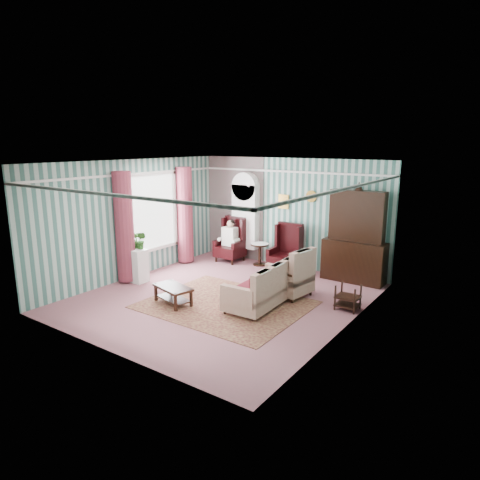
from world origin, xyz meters
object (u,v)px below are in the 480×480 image
Objects in this scene: round_side_table at (260,254)px; nest_table at (348,297)px; seated_woman at (230,241)px; wingback_right at (285,248)px; plant_stand at (136,265)px; coffee_table at (173,295)px; wingback_left at (230,240)px; dresser_hutch at (355,234)px; floral_armchair at (290,272)px; sofa at (262,280)px; bookcase at (245,221)px.

nest_table is at bearing -28.20° from round_side_table.
seated_woman is 0.96m from round_side_table.
plant_stand is at bearing -132.84° from wingback_right.
round_side_table is at bearing 59.62° from plant_stand.
seated_woman is at bearing 106.33° from coffee_table.
nest_table is at bearing 30.01° from coffee_table.
round_side_table is at bearing 9.46° from wingback_left.
dresser_hutch is 3.56m from seated_woman.
wingback_left is at bearing 159.15° from nest_table.
plant_stand is 3.73m from floral_armchair.
wingback_right is at bearing 0.00° from seated_woman.
seated_woman is 1.08× the size of floral_armchair.
floral_armchair is at bearing -113.98° from dresser_hutch.
sofa is at bearing 33.95° from coffee_table.
nest_table is (3.82, -1.94, -0.85)m from bookcase.
wingback_left is 1.56× the size of plant_stand.
wingback_right is 2.43m from sofa.
floral_armchair is (2.46, -1.89, -0.57)m from bookcase.
floral_armchair is at bearing 177.82° from nest_table.
plant_stand is (-4.30, -3.02, -0.78)m from dresser_hutch.
nest_table is 0.61× the size of coffee_table.
bookcase reaches higher than floral_armchair.
round_side_table is 0.68× the size of coffee_table.
dresser_hutch reaches higher than nest_table.
floral_armchair is at bearing 19.61° from plant_stand.
bookcase reaches higher than round_side_table.
nest_table reaches higher than coffee_table.
wingback_right is 0.92m from round_side_table.
bookcase is 3.73× the size of round_side_table.
nest_table is 1.39m from floral_armchair.
dresser_hutch is at bearing -2.11° from bookcase.
wingback_right is 3.76m from plant_stand.
floral_armchair is (-1.36, 0.05, 0.28)m from nest_table.
seated_woman is at bearing -170.54° from round_side_table.
seated_woman is 2.87m from plant_stand.
floral_armchair is at bearing -37.47° from bookcase.
coffee_table is at bearing 145.19° from floral_armchair.
seated_woman is 4.37m from nest_table.
coffee_table is at bearing -73.67° from wingback_left.
dresser_hutch is (3.25, -0.12, 0.06)m from bookcase.
dresser_hutch is 4.51m from coffee_table.
floral_armchair is at bearing 46.63° from coffee_table.
plant_stand is 3.33m from sofa.
plant_stand is at bearing 161.74° from coffee_table.
plant_stand is at bearing 95.66° from sofa.
dresser_hutch is at bearing -15.42° from floral_armchair.
wingback_left is at bearing 180.00° from wingback_right.
floral_armchair reaches higher than coffee_table.
round_side_table is at bearing 169.99° from wingback_right.
plant_stand is (-0.80, -2.75, -0.22)m from wingback_left.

